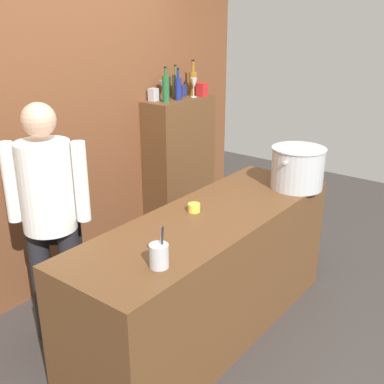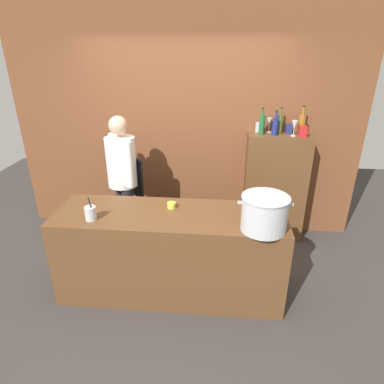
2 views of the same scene
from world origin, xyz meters
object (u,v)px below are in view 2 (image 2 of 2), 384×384
at_px(wine_bottle_cobalt, 275,126).
at_px(wine_glass_short, 269,122).
at_px(utensil_crock, 91,213).
at_px(butter_jar, 172,205).
at_px(stockpot_large, 264,213).
at_px(spice_tin_red, 303,132).
at_px(wine_bottle_green, 262,124).
at_px(spice_tin_navy, 289,129).
at_px(chef, 123,175).
at_px(spice_tin_silver, 259,127).
at_px(wine_bottle_amber, 302,124).
at_px(wine_bottle_olive, 280,124).
at_px(wine_glass_wide, 295,125).

xyz_separation_m(wine_bottle_cobalt, wine_glass_short, (-0.05, 0.14, 0.01)).
distance_m(utensil_crock, butter_jar, 0.77).
xyz_separation_m(stockpot_large, butter_jar, (-0.85, 0.33, -0.13)).
height_order(wine_bottle_cobalt, spice_tin_red, wine_bottle_cobalt).
relative_size(wine_bottle_green, spice_tin_navy, 2.82).
bearing_deg(chef, spice_tin_silver, -111.11).
relative_size(wine_bottle_amber, spice_tin_navy, 3.01).
xyz_separation_m(wine_bottle_olive, wine_glass_short, (-0.12, 0.05, 0.01)).
height_order(wine_bottle_olive, spice_tin_silver, wine_bottle_olive).
distance_m(butter_jar, wine_glass_wide, 1.73).
bearing_deg(utensil_crock, wine_bottle_olive, 37.22).
bearing_deg(wine_bottle_green, wine_bottle_olive, 17.08).
bearing_deg(chef, spice_tin_navy, -115.57).
relative_size(wine_bottle_olive, spice_tin_navy, 2.77).
bearing_deg(wine_bottle_cobalt, spice_tin_navy, 29.82).
bearing_deg(wine_glass_short, spice_tin_silver, 174.45).
xyz_separation_m(wine_bottle_amber, wine_bottle_green, (-0.47, -0.05, 0.00)).
bearing_deg(chef, butter_jar, -172.99).
bearing_deg(stockpot_large, wine_bottle_cobalt, 80.39).
relative_size(wine_bottle_cobalt, spice_tin_silver, 2.54).
xyz_separation_m(butter_jar, spice_tin_silver, (0.90, 1.16, 0.52)).
bearing_deg(butter_jar, chef, 135.89).
bearing_deg(utensil_crock, stockpot_large, -1.05).
bearing_deg(wine_glass_wide, spice_tin_silver, 156.83).
bearing_deg(wine_bottle_green, wine_bottle_amber, 6.03).
xyz_separation_m(utensil_crock, wine_glass_wide, (1.99, 1.30, 0.55)).
bearing_deg(chef, wine_bottle_olive, -115.25).
bearing_deg(spice_tin_navy, spice_tin_silver, 171.81).
xyz_separation_m(chef, wine_bottle_green, (1.60, 0.37, 0.55)).
distance_m(wine_bottle_cobalt, spice_tin_silver, 0.24).
relative_size(butter_jar, wine_glass_short, 0.48).
xyz_separation_m(butter_jar, wine_bottle_olive, (1.14, 1.10, 0.58)).
height_order(utensil_crock, spice_tin_red, spice_tin_red).
bearing_deg(spice_tin_silver, wine_bottle_green, -80.97).
height_order(stockpot_large, wine_bottle_green, wine_bottle_green).
relative_size(chef, utensil_crock, 6.93).
xyz_separation_m(chef, utensil_crock, (-0.02, -0.96, 0.00)).
bearing_deg(butter_jar, wine_bottle_olive, 43.82).
height_order(wine_glass_wide, spice_tin_silver, wine_glass_wide).
height_order(wine_bottle_cobalt, wine_glass_wide, wine_bottle_cobalt).
distance_m(butter_jar, spice_tin_silver, 1.56).
xyz_separation_m(utensil_crock, butter_jar, (0.70, 0.30, -0.04)).
height_order(wine_bottle_cobalt, wine_glass_short, wine_bottle_cobalt).
bearing_deg(spice_tin_red, spice_tin_navy, 132.44).
bearing_deg(wine_bottle_olive, utensil_crock, -142.78).
bearing_deg(chef, wine_glass_short, -112.67).
xyz_separation_m(wine_bottle_olive, spice_tin_red, (0.24, -0.13, -0.05)).
relative_size(spice_tin_red, spice_tin_silver, 1.09).
relative_size(stockpot_large, spice_tin_red, 3.75).
bearing_deg(spice_tin_navy, butter_jar, -138.40).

